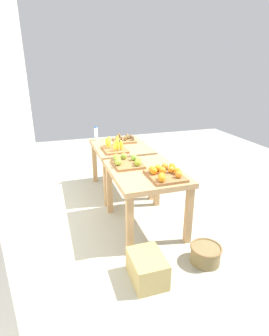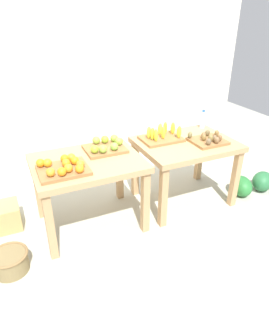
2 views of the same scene
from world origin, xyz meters
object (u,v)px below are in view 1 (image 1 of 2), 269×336
object	(u,v)px
kiwi_bin	(124,139)
watermelon_pile	(121,164)
display_table_right	(121,152)
water_bottle	(96,134)
wicker_basket	(206,254)
orange_bin	(165,173)
banana_crate	(114,147)
apple_bin	(127,162)
cardboard_produce_box	(147,268)
display_table_left	(146,179)

from	to	relation	value
kiwi_bin	watermelon_pile	world-z (taller)	kiwi_bin
display_table_right	water_bottle	distance (m)	0.56
watermelon_pile	wicker_basket	bearing A→B (deg)	-177.51
orange_bin	water_bottle	distance (m)	1.84
banana_crate	kiwi_bin	world-z (taller)	banana_crate
apple_bin	banana_crate	world-z (taller)	banana_crate
banana_crate	wicker_basket	bearing A→B (deg)	-163.77
wicker_basket	cardboard_produce_box	world-z (taller)	cardboard_produce_box
display_table_right	cardboard_produce_box	bearing A→B (deg)	171.47
display_table_right	cardboard_produce_box	distance (m)	2.08
water_bottle	display_table_left	bearing A→B (deg)	-169.06
apple_bin	watermelon_pile	bearing A→B (deg)	-12.34
display_table_right	cardboard_produce_box	world-z (taller)	display_table_right
apple_bin	cardboard_produce_box	world-z (taller)	apple_bin
display_table_left	cardboard_produce_box	world-z (taller)	display_table_left
water_bottle	kiwi_bin	bearing A→B (deg)	-117.91
orange_bin	cardboard_produce_box	distance (m)	1.01
watermelon_pile	cardboard_produce_box	xyz separation A→B (m)	(-2.87, 0.53, 0.01)
display_table_right	orange_bin	world-z (taller)	orange_bin
apple_bin	kiwi_bin	size ratio (longest dim) A/B	1.11
kiwi_bin	wicker_basket	xyz separation A→B (m)	(-2.15, -0.23, -0.67)
banana_crate	cardboard_produce_box	bearing A→B (deg)	175.25
display_table_right	wicker_basket	size ratio (longest dim) A/B	3.24
banana_crate	water_bottle	size ratio (longest dim) A/B	1.97
banana_crate	kiwi_bin	distance (m)	0.50
apple_bin	kiwi_bin	bearing A→B (deg)	-14.10
display_table_left	water_bottle	bearing A→B (deg)	10.94
display_table_left	display_table_right	distance (m)	1.12
apple_bin	kiwi_bin	xyz separation A→B (m)	(1.07, -0.27, -0.01)
water_bottle	watermelon_pile	bearing A→B (deg)	-49.48
display_table_left	watermelon_pile	xyz separation A→B (m)	(1.99, -0.23, -0.51)
apple_bin	wicker_basket	world-z (taller)	apple_bin
kiwi_bin	cardboard_produce_box	distance (m)	2.33
wicker_basket	kiwi_bin	bearing A→B (deg)	6.21
kiwi_bin	cardboard_produce_box	xyz separation A→B (m)	(-2.20, 0.42, -0.64)
water_bottle	wicker_basket	bearing A→B (deg)	-164.73
cardboard_produce_box	display_table_right	bearing A→B (deg)	-8.53
apple_bin	watermelon_pile	xyz separation A→B (m)	(1.74, -0.38, -0.66)
display_table_left	cardboard_produce_box	distance (m)	1.06
display_table_left	banana_crate	size ratio (longest dim) A/B	2.36
water_bottle	cardboard_produce_box	size ratio (longest dim) A/B	0.56
orange_bin	kiwi_bin	world-z (taller)	orange_bin
display_table_left	wicker_basket	size ratio (longest dim) A/B	3.24
display_table_right	watermelon_pile	world-z (taller)	display_table_right
apple_bin	cardboard_produce_box	size ratio (longest dim) A/B	1.03
display_table_right	banana_crate	distance (m)	0.31
display_table_left	banana_crate	world-z (taller)	banana_crate
apple_bin	watermelon_pile	world-z (taller)	apple_bin
banana_crate	kiwi_bin	size ratio (longest dim) A/B	1.19
display_table_left	water_bottle	size ratio (longest dim) A/B	4.66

